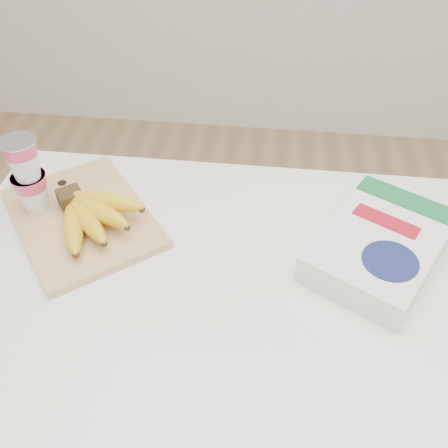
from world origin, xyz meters
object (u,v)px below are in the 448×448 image
(table, at_px, (244,412))
(cereal_box, at_px, (380,246))
(yogurt_stack, at_px, (27,174))
(cutting_board, at_px, (82,218))
(bananas, at_px, (90,214))

(table, height_order, cereal_box, cereal_box)
(table, xyz_separation_m, yogurt_stack, (-0.46, 0.17, 0.55))
(cutting_board, height_order, yogurt_stack, yogurt_stack)
(bananas, height_order, cereal_box, bananas)
(table, xyz_separation_m, cereal_box, (0.24, 0.12, 0.48))
(table, relative_size, bananas, 5.81)
(bananas, xyz_separation_m, cereal_box, (0.57, -0.01, -0.01))
(bananas, distance_m, yogurt_stack, 0.15)
(cereal_box, bearing_deg, table, -123.06)
(cutting_board, distance_m, yogurt_stack, 0.14)
(yogurt_stack, bearing_deg, cereal_box, -3.62)
(yogurt_stack, xyz_separation_m, cereal_box, (0.70, -0.04, -0.08))
(bananas, height_order, yogurt_stack, yogurt_stack)
(cutting_board, bearing_deg, yogurt_stack, 136.04)
(cutting_board, xyz_separation_m, yogurt_stack, (-0.10, 0.01, 0.10))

